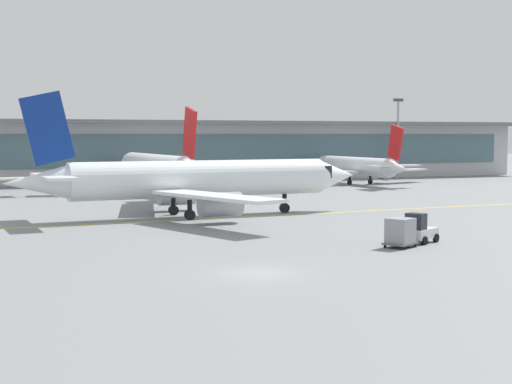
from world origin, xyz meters
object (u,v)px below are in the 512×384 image
baggage_tug (420,230)px  apron_light_mast_1 (398,135)px  taxiing_regional_jet (197,180)px  cargo_dolly_lead (400,232)px  gate_airplane_2 (157,167)px  gate_airplane_3 (356,166)px

baggage_tug → apron_light_mast_1: apron_light_mast_1 is taller
taxiing_regional_jet → cargo_dolly_lead: bearing=-76.5°
baggage_tug → apron_light_mast_1: size_ratio=0.22×
gate_airplane_2 → gate_airplane_3: 32.41m
gate_airplane_2 → apron_light_mast_1: bearing=-74.6°
apron_light_mast_1 → baggage_tug: bearing=-121.1°
gate_airplane_2 → cargo_dolly_lead: 53.47m
cargo_dolly_lead → taxiing_regional_jet: bearing=77.6°
gate_airplane_2 → taxiing_regional_jet: bearing=169.7°
gate_airplane_3 → apron_light_mast_1: 17.25m
gate_airplane_2 → gate_airplane_3: bearing=-83.6°
taxiing_regional_jet → baggage_tug: bearing=-70.2°
cargo_dolly_lead → gate_airplane_2: bearing=64.3°
cargo_dolly_lead → gate_airplane_3: bearing=34.9°
gate_airplane_3 → cargo_dolly_lead: bearing=151.6°
gate_airplane_2 → cargo_dolly_lead: size_ratio=12.29×
baggage_tug → cargo_dolly_lead: baggage_tug is taller
gate_airplane_2 → taxiing_regional_jet: 30.47m
gate_airplane_2 → baggage_tug: bearing=-177.3°
gate_airplane_3 → taxiing_regional_jet: bearing=132.7°
taxiing_regional_jet → cargo_dolly_lead: (6.68, -23.16, -2.26)m
gate_airplane_2 → gate_airplane_3: (32.00, 5.12, -0.55)m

